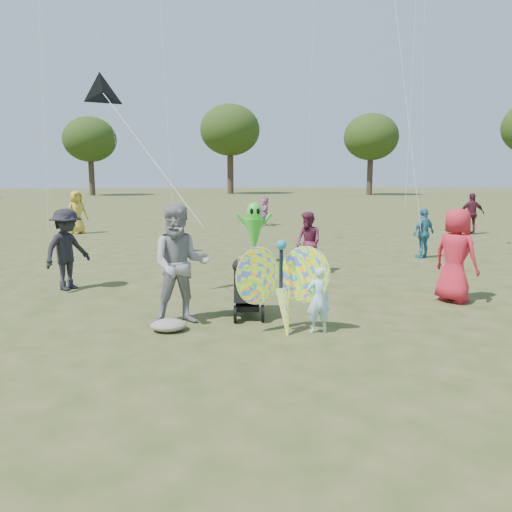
{
  "coord_description": "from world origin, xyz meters",
  "views": [
    {
      "loc": [
        -1.07,
        -7.18,
        2.56
      ],
      "look_at": [
        -0.2,
        1.5,
        1.1
      ],
      "focal_mm": 35.0,
      "sensor_mm": 36.0,
      "label": 1
    }
  ],
  "objects": [
    {
      "name": "crowd_e",
      "position": [
        1.53,
        5.31,
        0.79
      ],
      "size": [
        0.88,
        0.96,
        1.58
      ],
      "primitive_type": "imported",
      "rotation": [
        0.0,
        0.0,
        5.18
      ],
      "color": "maroon",
      "rests_on": "ground"
    },
    {
      "name": "delta_kite_rig",
      "position": [
        -2.94,
        2.73,
        4.02
      ],
      "size": [
        2.29,
        1.78,
        2.81
      ],
      "color": "black",
      "rests_on": "ground"
    },
    {
      "name": "crowd_c",
      "position": [
        5.47,
        7.21,
        0.76
      ],
      "size": [
        0.96,
        0.75,
        1.51
      ],
      "primitive_type": "imported",
      "rotation": [
        0.0,
        0.0,
        3.65
      ],
      "color": "teal",
      "rests_on": "ground"
    },
    {
      "name": "jogging_stroller",
      "position": [
        -0.36,
        1.53,
        0.61
      ],
      "size": [
        0.55,
        1.08,
        1.09
      ],
      "rotation": [
        0.0,
        0.0,
        -0.08
      ],
      "color": "black",
      "rests_on": "ground"
    },
    {
      "name": "grey_bag",
      "position": [
        -1.71,
        0.79,
        0.09
      ],
      "size": [
        0.59,
        0.48,
        0.19
      ],
      "primitive_type": "ellipsoid",
      "color": "gray",
      "rests_on": "ground"
    },
    {
      "name": "crowd_b",
      "position": [
        -4.12,
        3.97,
        0.9
      ],
      "size": [
        1.2,
        1.33,
        1.79
      ],
      "primitive_type": "imported",
      "rotation": [
        0.0,
        0.0,
        0.98
      ],
      "color": "black",
      "rests_on": "ground"
    },
    {
      "name": "butterfly_kite",
      "position": [
        0.13,
        0.52,
        0.75
      ],
      "size": [
        1.74,
        0.75,
        1.71
      ],
      "color": "#FF3828",
      "rests_on": "ground"
    },
    {
      "name": "child_girl",
      "position": [
        0.71,
        0.47,
        0.55
      ],
      "size": [
        0.43,
        0.31,
        1.1
      ],
      "primitive_type": "imported",
      "rotation": [
        0.0,
        0.0,
        3.25
      ],
      "color": "#B4EEFF",
      "rests_on": "ground"
    },
    {
      "name": "crowd_j",
      "position": [
        1.8,
        17.16,
        0.72
      ],
      "size": [
        0.45,
        1.34,
        1.43
      ],
      "primitive_type": "imported",
      "rotation": [
        0.0,
        0.0,
        4.69
      ],
      "color": "#BD6C9F",
      "rests_on": "ground"
    },
    {
      "name": "alien_kite",
      "position": [
        0.29,
        6.87,
        0.97
      ],
      "size": [
        1.12,
        0.69,
        1.74
      ],
      "color": "green",
      "rests_on": "ground"
    },
    {
      "name": "crowd_d",
      "position": [
        -2.19,
        8.98,
        0.78
      ],
      "size": [
        0.53,
        1.47,
        1.56
      ],
      "primitive_type": "imported",
      "rotation": [
        0.0,
        0.0,
        1.53
      ],
      "color": "tan",
      "rests_on": "ground"
    },
    {
      "name": "tree_line",
      "position": [
        3.67,
        44.99,
        6.86
      ],
      "size": [
        91.78,
        33.6,
        10.79
      ],
      "color": "#3A2D21",
      "rests_on": "ground"
    },
    {
      "name": "crowd_g",
      "position": [
        -6.52,
        14.6,
        0.91
      ],
      "size": [
        1.05,
        1.02,
        1.82
      ],
      "primitive_type": "imported",
      "rotation": [
        0.0,
        0.0,
        0.72
      ],
      "color": "gold",
      "rests_on": "ground"
    },
    {
      "name": "crowd_a",
      "position": [
        3.85,
        2.13,
        0.94
      ],
      "size": [
        0.98,
        1.09,
        1.88
      ],
      "primitive_type": "imported",
      "rotation": [
        0.0,
        0.0,
        2.11
      ],
      "color": "red",
      "rests_on": "ground"
    },
    {
      "name": "crowd_h",
      "position": [
        10.03,
        12.72,
        0.87
      ],
      "size": [
        1.07,
        0.58,
        1.73
      ],
      "primitive_type": "imported",
      "rotation": [
        0.0,
        0.0,
        2.98
      ],
      "color": "#521B2A",
      "rests_on": "ground"
    },
    {
      "name": "adult_man",
      "position": [
        -1.52,
        1.19,
        1.02
      ],
      "size": [
        1.04,
        0.83,
        2.05
      ],
      "primitive_type": "imported",
      "rotation": [
        0.0,
        0.0,
        0.05
      ],
      "color": "gray",
      "rests_on": "ground"
    },
    {
      "name": "ground",
      "position": [
        0.0,
        0.0,
        0.0
      ],
      "size": [
        160.0,
        160.0,
        0.0
      ],
      "primitive_type": "plane",
      "color": "#51592B",
      "rests_on": "ground"
    }
  ]
}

